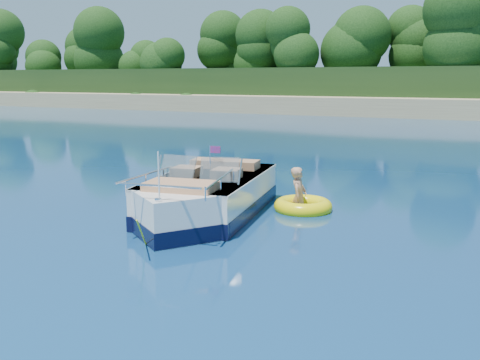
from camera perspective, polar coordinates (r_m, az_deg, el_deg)
The scene contains 6 objects.
ground at distance 10.24m, azimuth -3.82°, elevation -6.63°, with size 160.00×160.00×0.00m, color #0A214C.
shoreline at distance 72.44m, azimuth 22.22°, elevation 8.38°, with size 170.00×59.00×6.00m.
treeline at distance 49.79m, azimuth 20.80°, elevation 13.00°, with size 150.00×7.12×8.19m.
motorboat at distance 11.97m, azimuth -3.81°, elevation -2.13°, with size 2.77×6.02×2.02m.
tow_tube at distance 12.69m, azimuth 6.73°, elevation -2.80°, with size 1.49×1.49×0.36m.
boy at distance 12.80m, azimuth 6.29°, elevation -3.10°, with size 0.55×0.36×1.50m, color tan.
Camera 1 is at (4.85, -8.48, 3.07)m, focal length 40.00 mm.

